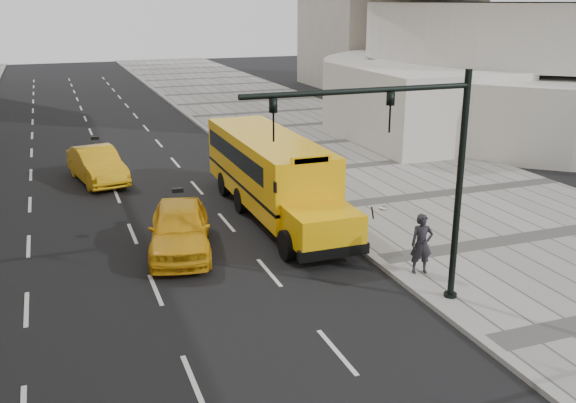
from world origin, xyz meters
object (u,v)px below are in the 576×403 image
object	(u,v)px
taxi_near	(180,228)
traffic_signal	(415,164)
pedestrian	(422,244)
taxi_far	(97,165)
school_bus	(270,168)

from	to	relation	value
taxi_near	traffic_signal	size ratio (longest dim) A/B	0.76
taxi_near	pedestrian	world-z (taller)	pedestrian
taxi_far	pedestrian	bearing A→B (deg)	-70.97
taxi_near	taxi_far	bearing A→B (deg)	112.28
traffic_signal	school_bus	bearing A→B (deg)	94.25
taxi_near	taxi_far	xyz separation A→B (m)	(-1.82, 9.96, -0.04)
taxi_near	traffic_signal	bearing A→B (deg)	-40.16
taxi_far	taxi_near	bearing A→B (deg)	-90.12
school_bus	taxi_far	world-z (taller)	school_bus
school_bus	pedestrian	world-z (taller)	school_bus
school_bus	taxi_far	distance (m)	9.25
taxi_near	pedestrian	size ratio (longest dim) A/B	2.65
taxi_near	taxi_far	distance (m)	10.13
taxi_far	traffic_signal	bearing A→B (deg)	-78.01
school_bus	taxi_near	xyz separation A→B (m)	(-4.21, -3.02, -0.93)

